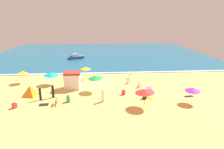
{
  "coord_description": "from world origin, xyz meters",
  "views": [
    {
      "loc": [
        -0.4,
        -29.32,
        10.16
      ],
      "look_at": [
        1.88,
        2.67,
        0.8
      ],
      "focal_mm": 31.06,
      "sensor_mm": 36.0,
      "label": 1
    }
  ],
  "objects_px": {
    "beach_umbrella_5": "(95,77)",
    "beachgoer_2": "(103,96)",
    "beach_umbrella_1": "(86,68)",
    "small_boat_0": "(75,57)",
    "beach_umbrella_2": "(51,74)",
    "beachgoer_7": "(145,97)",
    "beach_umbrella_0": "(23,72)",
    "beachgoer_1": "(68,99)",
    "beachgoer_0": "(40,94)",
    "beach_umbrella_4": "(145,91)",
    "lifeguard_cabana": "(73,80)",
    "beachgoer_3": "(53,91)",
    "beach_tent": "(30,91)",
    "beachgoer_4": "(128,81)",
    "beachgoer_6": "(14,105)",
    "beachgoer_8": "(139,85)",
    "beachgoer_5": "(124,92)",
    "parked_bicycle": "(56,102)",
    "small_boat_1": "(78,56)",
    "beach_umbrella_3": "(193,89)"
  },
  "relations": [
    {
      "from": "beach_tent",
      "to": "beachgoer_2",
      "type": "bearing_deg",
      "value": -15.3
    },
    {
      "from": "beach_umbrella_0",
      "to": "beachgoer_5",
      "type": "bearing_deg",
      "value": -21.73
    },
    {
      "from": "beach_umbrella_0",
      "to": "beachgoer_1",
      "type": "distance_m",
      "value": 11.61
    },
    {
      "from": "beach_tent",
      "to": "beachgoer_0",
      "type": "relative_size",
      "value": 1.38
    },
    {
      "from": "beach_umbrella_4",
      "to": "beachgoer_5",
      "type": "distance_m",
      "value": 4.65
    },
    {
      "from": "parked_bicycle",
      "to": "beachgoer_2",
      "type": "height_order",
      "value": "beachgoer_2"
    },
    {
      "from": "beachgoer_0",
      "to": "small_boat_1",
      "type": "relative_size",
      "value": 0.42
    },
    {
      "from": "beach_umbrella_2",
      "to": "beachgoer_7",
      "type": "height_order",
      "value": "beach_umbrella_2"
    },
    {
      "from": "beachgoer_2",
      "to": "beach_umbrella_3",
      "type": "bearing_deg",
      "value": -5.69
    },
    {
      "from": "beachgoer_5",
      "to": "beach_umbrella_2",
      "type": "bearing_deg",
      "value": 154.87
    },
    {
      "from": "parked_bicycle",
      "to": "small_boat_1",
      "type": "height_order",
      "value": "parked_bicycle"
    },
    {
      "from": "beachgoer_5",
      "to": "beachgoer_8",
      "type": "distance_m",
      "value": 3.89
    },
    {
      "from": "parked_bicycle",
      "to": "beachgoer_7",
      "type": "distance_m",
      "value": 11.23
    },
    {
      "from": "beachgoer_3",
      "to": "beachgoer_6",
      "type": "relative_size",
      "value": 2.29
    },
    {
      "from": "beachgoer_1",
      "to": "beachgoer_6",
      "type": "bearing_deg",
      "value": -167.83
    },
    {
      "from": "beach_umbrella_0",
      "to": "beachgoer_4",
      "type": "xyz_separation_m",
      "value": [
        16.9,
        -1.39,
        -1.36
      ]
    },
    {
      "from": "beachgoer_8",
      "to": "small_boat_1",
      "type": "height_order",
      "value": "beachgoer_8"
    },
    {
      "from": "lifeguard_cabana",
      "to": "beach_umbrella_4",
      "type": "height_order",
      "value": "lifeguard_cabana"
    },
    {
      "from": "small_boat_0",
      "to": "beachgoer_0",
      "type": "bearing_deg",
      "value": -93.56
    },
    {
      "from": "beachgoer_2",
      "to": "beachgoer_7",
      "type": "bearing_deg",
      "value": 5.79
    },
    {
      "from": "beach_umbrella_2",
      "to": "beachgoer_4",
      "type": "height_order",
      "value": "beach_umbrella_2"
    },
    {
      "from": "beach_tent",
      "to": "beachgoer_7",
      "type": "distance_m",
      "value": 15.39
    },
    {
      "from": "beach_umbrella_1",
      "to": "small_boat_1",
      "type": "relative_size",
      "value": 0.51
    },
    {
      "from": "beach_umbrella_5",
      "to": "beachgoer_2",
      "type": "bearing_deg",
      "value": -75.74
    },
    {
      "from": "beachgoer_2",
      "to": "beachgoer_6",
      "type": "bearing_deg",
      "value": -174.27
    },
    {
      "from": "beachgoer_6",
      "to": "small_boat_0",
      "type": "relative_size",
      "value": 0.22
    },
    {
      "from": "beach_umbrella_4",
      "to": "beachgoer_2",
      "type": "height_order",
      "value": "beach_umbrella_4"
    },
    {
      "from": "beachgoer_6",
      "to": "beachgoer_2",
      "type": "bearing_deg",
      "value": 5.73
    },
    {
      "from": "lifeguard_cabana",
      "to": "beachgoer_0",
      "type": "bearing_deg",
      "value": -131.86
    },
    {
      "from": "beachgoer_4",
      "to": "beachgoer_8",
      "type": "relative_size",
      "value": 1.22
    },
    {
      "from": "beach_umbrella_4",
      "to": "beachgoer_0",
      "type": "height_order",
      "value": "beach_umbrella_4"
    },
    {
      "from": "beachgoer_2",
      "to": "small_boat_1",
      "type": "height_order",
      "value": "beachgoer_2"
    },
    {
      "from": "beachgoer_0",
      "to": "beachgoer_7",
      "type": "bearing_deg",
      "value": -2.59
    },
    {
      "from": "lifeguard_cabana",
      "to": "beachgoer_1",
      "type": "distance_m",
      "value": 5.06
    },
    {
      "from": "beachgoer_3",
      "to": "beach_tent",
      "type": "bearing_deg",
      "value": 165.24
    },
    {
      "from": "lifeguard_cabana",
      "to": "beachgoer_7",
      "type": "relative_size",
      "value": 3.33
    },
    {
      "from": "beachgoer_0",
      "to": "beach_umbrella_1",
      "type": "bearing_deg",
      "value": 57.98
    },
    {
      "from": "beachgoer_2",
      "to": "beachgoer_6",
      "type": "height_order",
      "value": "beachgoer_2"
    },
    {
      "from": "beach_umbrella_0",
      "to": "beachgoer_1",
      "type": "xyz_separation_m",
      "value": [
        8.27,
        -8.03,
        -1.37
      ]
    },
    {
      "from": "beachgoer_6",
      "to": "beachgoer_8",
      "type": "xyz_separation_m",
      "value": [
        16.01,
        5.92,
        -0.02
      ]
    },
    {
      "from": "beach_umbrella_5",
      "to": "beachgoer_5",
      "type": "bearing_deg",
      "value": -24.04
    },
    {
      "from": "beachgoer_7",
      "to": "beach_umbrella_0",
      "type": "bearing_deg",
      "value": 156.87
    },
    {
      "from": "beachgoer_0",
      "to": "beach_umbrella_4",
      "type": "bearing_deg",
      "value": -12.99
    },
    {
      "from": "beachgoer_0",
      "to": "beachgoer_2",
      "type": "bearing_deg",
      "value": -8.26
    },
    {
      "from": "beachgoer_3",
      "to": "small_boat_0",
      "type": "relative_size",
      "value": 0.5
    },
    {
      "from": "beachgoer_1",
      "to": "beachgoer_8",
      "type": "height_order",
      "value": "beachgoer_1"
    },
    {
      "from": "beachgoer_7",
      "to": "lifeguard_cabana",
      "type": "bearing_deg",
      "value": 154.57
    },
    {
      "from": "beachgoer_2",
      "to": "beach_umbrella_2",
      "type": "bearing_deg",
      "value": 137.81
    },
    {
      "from": "beachgoer_1",
      "to": "small_boat_0",
      "type": "bearing_deg",
      "value": 94.41
    },
    {
      "from": "beach_umbrella_1",
      "to": "small_boat_0",
      "type": "distance_m",
      "value": 17.67
    }
  ]
}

